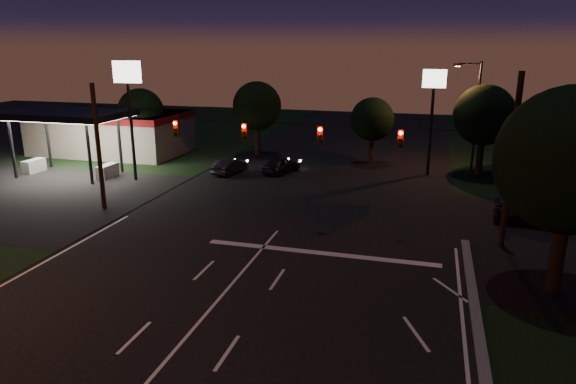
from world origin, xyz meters
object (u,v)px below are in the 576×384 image
(car_oncoming_a, at_px, (281,165))
(car_oncoming_b, at_px, (230,166))
(car_cross, at_px, (537,214))
(utility_pole_right, at_px, (501,246))
(tree_right_near, at_px, (571,162))

(car_oncoming_a, bearing_deg, car_oncoming_b, 36.32)
(car_oncoming_b, height_order, car_cross, car_cross)
(utility_pole_right, relative_size, car_oncoming_a, 2.27)
(utility_pole_right, xyz_separation_m, car_oncoming_a, (-15.71, 12.52, 0.67))
(car_oncoming_a, bearing_deg, utility_pole_right, 158.85)
(utility_pole_right, xyz_separation_m, car_oncoming_b, (-19.76, 11.13, 0.63))
(utility_pole_right, height_order, tree_right_near, tree_right_near)
(utility_pole_right, relative_size, car_cross, 1.92)
(utility_pole_right, bearing_deg, car_oncoming_b, 150.61)
(utility_pole_right, distance_m, car_oncoming_a, 20.10)
(car_oncoming_a, xyz_separation_m, car_oncoming_b, (-4.05, -1.39, -0.04))
(tree_right_near, relative_size, car_cross, 1.87)
(car_oncoming_b, xyz_separation_m, car_cross, (22.07, -7.16, 0.05))
(tree_right_near, distance_m, car_oncoming_b, 27.08)
(utility_pole_right, bearing_deg, car_cross, 59.70)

